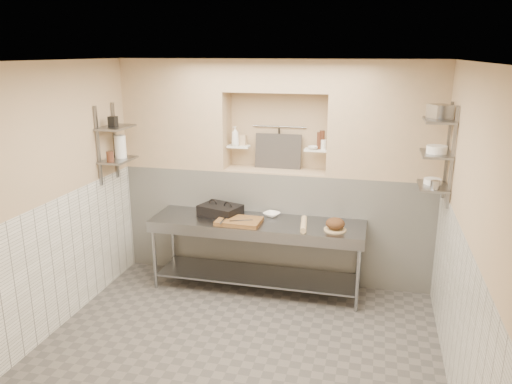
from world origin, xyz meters
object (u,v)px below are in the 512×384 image
(panini_press, at_px, (220,210))
(bread_loaf, at_px, (335,223))
(prep_table, at_px, (257,241))
(bowl_alcove, at_px, (313,148))
(cutting_board, at_px, (239,221))
(bottle_soap, at_px, (235,136))
(mixing_bowl, at_px, (272,214))
(rolling_pin, at_px, (304,224))
(jug_left, at_px, (120,147))

(panini_press, xyz_separation_m, bread_loaf, (1.45, -0.20, 0.01))
(prep_table, bearing_deg, panini_press, 166.95)
(prep_table, relative_size, bowl_alcove, 20.44)
(cutting_board, distance_m, bowl_alcove, 1.29)
(bottle_soap, bearing_deg, prep_table, -52.10)
(mixing_bowl, distance_m, rolling_pin, 0.54)
(prep_table, relative_size, cutting_board, 4.97)
(prep_table, distance_m, rolling_pin, 0.66)
(cutting_board, distance_m, mixing_bowl, 0.47)
(rolling_pin, bearing_deg, bottle_soap, 148.83)
(cutting_board, distance_m, bread_loaf, 1.14)
(prep_table, height_order, bread_loaf, bread_loaf)
(bottle_soap, height_order, jug_left, bottle_soap)
(bottle_soap, xyz_separation_m, jug_left, (-1.31, -0.59, -0.09))
(rolling_pin, bearing_deg, cutting_board, -177.10)
(mixing_bowl, distance_m, jug_left, 2.05)
(prep_table, xyz_separation_m, mixing_bowl, (0.14, 0.23, 0.28))
(bread_loaf, xyz_separation_m, bowl_alcove, (-0.36, 0.62, 0.75))
(jug_left, bearing_deg, bottle_soap, 24.18)
(rolling_pin, xyz_separation_m, jug_left, (-2.30, 0.02, 0.82))
(bowl_alcove, height_order, jug_left, jug_left)
(bottle_soap, xyz_separation_m, bowl_alcove, (1.00, 0.00, -0.11))
(rolling_pin, xyz_separation_m, bottle_soap, (-1.00, 0.60, 0.90))
(bottle_soap, relative_size, bowl_alcove, 1.97)
(panini_press, distance_m, cutting_board, 0.38)
(bottle_soap, bearing_deg, jug_left, -155.82)
(panini_press, distance_m, bowl_alcove, 1.39)
(prep_table, distance_m, mixing_bowl, 0.39)
(mixing_bowl, height_order, bread_loaf, bread_loaf)
(cutting_board, bearing_deg, rolling_pin, 2.90)
(panini_press, bearing_deg, rolling_pin, 7.81)
(jug_left, bearing_deg, cutting_board, -2.10)
(bottle_soap, bearing_deg, panini_press, -101.40)
(cutting_board, distance_m, bottle_soap, 1.14)
(panini_press, relative_size, mixing_bowl, 2.92)
(mixing_bowl, distance_m, bread_loaf, 0.88)
(bottle_soap, bearing_deg, rolling_pin, -31.17)
(prep_table, xyz_separation_m, bowl_alcove, (0.59, 0.53, 1.09))
(cutting_board, xyz_separation_m, jug_left, (-1.53, 0.06, 0.83))
(prep_table, relative_size, bottle_soap, 10.35)
(cutting_board, distance_m, rolling_pin, 0.78)
(panini_press, relative_size, cutting_board, 1.09)
(cutting_board, bearing_deg, mixing_bowl, 46.35)
(rolling_pin, relative_size, jug_left, 1.66)
(prep_table, relative_size, panini_press, 4.55)
(bottle_soap, bearing_deg, mixing_bowl, -28.63)
(rolling_pin, distance_m, bread_loaf, 0.37)
(bowl_alcove, bearing_deg, rolling_pin, -90.36)
(mixing_bowl, xyz_separation_m, rolling_pin, (0.45, -0.30, 0.01))
(panini_press, bearing_deg, bottle_soap, 96.31)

